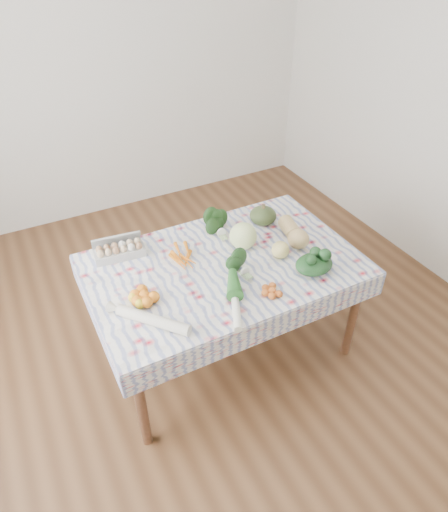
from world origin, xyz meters
The scene contains 17 objects.
ground centered at (0.00, 0.00, 0.00)m, with size 4.50×4.50×0.00m, color #56351D.
wall_back centered at (0.00, 2.25, 1.40)m, with size 4.00×0.04×2.80m, color white.
dining_table centered at (0.00, 0.00, 0.68)m, with size 1.60×1.00×0.75m.
tablecloth centered at (0.00, 0.00, 0.76)m, with size 1.66×1.06×0.01m, color white.
egg_carton centered at (-0.55, 0.36, 0.80)m, with size 0.31×0.12×0.08m, color #ADADA8.
carrot_bunch centered at (-0.21, 0.15, 0.78)m, with size 0.21×0.19×0.04m, color orange.
kale_bunch centered at (0.12, 0.31, 0.83)m, with size 0.16×0.14×0.14m, color #1A3814.
kabocha_squash centered at (0.45, 0.28, 0.82)m, with size 0.19×0.19×0.12m, color #3B4B25.
cabbage centered at (0.19, 0.09, 0.85)m, with size 0.18×0.18×0.18m, color #CCE28C.
butternut_squash centered at (0.52, 0.01, 0.83)m, with size 0.14×0.30×0.14m, color tan.
orange_cluster centered at (-0.55, -0.09, 0.80)m, with size 0.21×0.21×0.07m, color orange.
broccoli centered at (0.05, -0.12, 0.81)m, with size 0.14×0.14×0.10m, color #1C4119.
mandarin_cluster centered at (0.12, -0.37, 0.79)m, with size 0.15×0.15×0.05m, color #D36322.
grapefruit centered at (0.34, -0.10, 0.82)m, with size 0.11×0.11×0.11m, color #E6D473.
spinach_bag centered at (0.44, -0.32, 0.81)m, with size 0.24×0.19×0.10m, color #153617.
daikon centered at (-0.57, -0.29, 0.79)m, with size 0.06×0.06×0.44m, color silver.
leek centered at (-0.11, -0.35, 0.79)m, with size 0.05×0.05×0.43m, color white.
Camera 1 is at (-1.02, -1.96, 2.51)m, focal length 32.00 mm.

